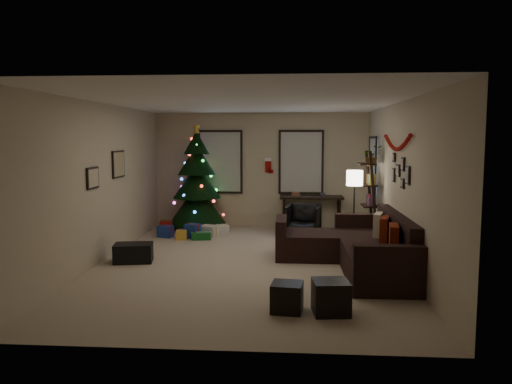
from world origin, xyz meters
TOP-DOWN VIEW (x-y plane):
  - floor at (0.00, 0.00)m, footprint 7.00×7.00m
  - ceiling at (0.00, 0.00)m, footprint 7.00×7.00m
  - wall_back at (0.00, 3.50)m, footprint 5.00×0.00m
  - wall_front at (0.00, -3.50)m, footprint 5.00×0.00m
  - wall_left at (-2.50, 0.00)m, footprint 0.00×7.00m
  - wall_right at (2.50, 0.00)m, footprint 0.00×7.00m
  - window_back_left at (-0.95, 3.47)m, footprint 1.05×0.06m
  - window_back_right at (0.95, 3.47)m, footprint 1.05×0.06m
  - window_right_wall at (2.47, 2.55)m, footprint 0.06×0.90m
  - christmas_tree at (-1.45, 3.11)m, footprint 1.34×1.34m
  - presents at (-1.41, 2.23)m, footprint 1.50×1.01m
  - sofa at (1.82, -0.10)m, footprint 2.04×2.95m
  - pillow_red_a at (2.21, -1.03)m, footprint 0.19×0.47m
  - pillow_red_b at (2.21, -0.32)m, footprint 0.23×0.46m
  - pillow_cream at (2.21, 0.26)m, footprint 0.24×0.44m
  - ottoman_near at (0.69, -2.31)m, footprint 0.41×0.41m
  - ottoman_far at (1.22, -2.34)m, footprint 0.47×0.47m
  - desk at (1.19, 3.22)m, footprint 1.45×0.52m
  - desk_chair at (1.00, 2.57)m, footprint 0.74×0.71m
  - bookshelf at (2.30, 1.70)m, footprint 0.30×0.55m
  - potted_plant at (2.30, 1.66)m, footprint 0.56×0.52m
  - floor_lamp at (1.95, 1.50)m, footprint 0.31×0.31m
  - art_map at (-2.48, 0.82)m, footprint 0.04×0.60m
  - art_abstract at (-2.48, -0.40)m, footprint 0.04×0.45m
  - gallery at (2.48, -0.07)m, footprint 0.03×1.25m
  - garland at (2.45, 0.14)m, footprint 0.08×1.90m
  - stocking_left at (-0.14, 3.59)m, footprint 0.20×0.05m
  - stocking_right at (0.19, 3.47)m, footprint 0.20×0.05m
  - storage_bin at (-1.95, -0.06)m, footprint 0.70×0.53m

SIDE VIEW (x-z plane):
  - floor at x=0.00m, z-range 0.00..0.00m
  - presents at x=-1.41m, z-range -0.03..0.27m
  - storage_bin at x=-1.95m, z-range 0.00..0.32m
  - ottoman_near at x=0.69m, z-range 0.00..0.35m
  - ottoman_far at x=1.22m, z-range 0.00..0.40m
  - sofa at x=1.82m, z-range -0.16..0.75m
  - desk_chair at x=1.00m, z-range 0.00..0.67m
  - pillow_cream at x=2.21m, z-range 0.42..0.84m
  - pillow_red_a at x=2.21m, z-range 0.41..0.87m
  - pillow_red_b at x=2.21m, z-range 0.42..0.86m
  - desk at x=1.19m, z-range 0.30..1.08m
  - bookshelf at x=2.30m, z-range -0.03..1.83m
  - christmas_tree at x=-1.45m, z-range -0.21..2.27m
  - floor_lamp at x=1.95m, z-range 0.50..1.99m
  - wall_left at x=-2.50m, z-range -2.15..4.85m
  - wall_right at x=2.50m, z-range -2.15..4.85m
  - wall_back at x=0.00m, z-range -1.15..3.85m
  - wall_front at x=0.00m, z-range -1.15..3.85m
  - art_abstract at x=-2.48m, z-range 1.29..1.64m
  - stocking_right at x=0.19m, z-range 1.30..1.66m
  - window_right_wall at x=2.47m, z-range 0.85..2.15m
  - stocking_left at x=-0.14m, z-range 1.37..1.73m
  - window_back_left at x=-0.95m, z-range 0.80..2.30m
  - window_back_right at x=0.95m, z-range 0.80..2.30m
  - gallery at x=2.48m, z-range 1.30..1.84m
  - art_map at x=-2.48m, z-range 1.38..1.88m
  - potted_plant at x=2.30m, z-range 1.56..2.08m
  - garland at x=2.45m, z-range 1.89..2.19m
  - ceiling at x=0.00m, z-range 2.70..2.70m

